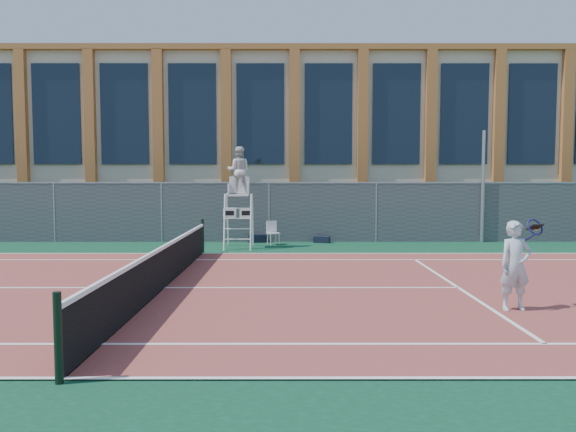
{
  "coord_description": "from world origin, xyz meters",
  "views": [
    {
      "loc": [
        2.68,
        -12.04,
        2.44
      ],
      "look_at": [
        2.7,
        3.0,
        1.38
      ],
      "focal_mm": 35.0,
      "sensor_mm": 36.0,
      "label": 1
    }
  ],
  "objects_px": {
    "steel_pole": "(483,187)",
    "plastic_chair": "(272,231)",
    "umpire_chair": "(239,173)",
    "tennis_player": "(515,265)"
  },
  "relations": [
    {
      "from": "plastic_chair",
      "to": "umpire_chair",
      "type": "bearing_deg",
      "value": -139.26
    },
    {
      "from": "tennis_player",
      "to": "umpire_chair",
      "type": "bearing_deg",
      "value": 122.36
    },
    {
      "from": "steel_pole",
      "to": "umpire_chair",
      "type": "bearing_deg",
      "value": -169.46
    },
    {
      "from": "umpire_chair",
      "to": "steel_pole",
      "type": "bearing_deg",
      "value": 10.54
    },
    {
      "from": "steel_pole",
      "to": "tennis_player",
      "type": "xyz_separation_m",
      "value": [
        -3.12,
        -10.74,
        -1.22
      ]
    },
    {
      "from": "steel_pole",
      "to": "plastic_chair",
      "type": "relative_size",
      "value": 4.9
    },
    {
      "from": "steel_pole",
      "to": "tennis_player",
      "type": "relative_size",
      "value": 2.52
    },
    {
      "from": "umpire_chair",
      "to": "tennis_player",
      "type": "xyz_separation_m",
      "value": [
        5.76,
        -9.09,
        -1.71
      ]
    },
    {
      "from": "umpire_chair",
      "to": "tennis_player",
      "type": "distance_m",
      "value": 10.9
    },
    {
      "from": "steel_pole",
      "to": "umpire_chair",
      "type": "height_order",
      "value": "steel_pole"
    }
  ]
}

